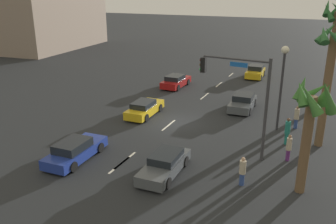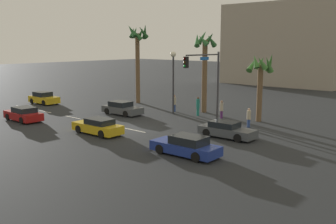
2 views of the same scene
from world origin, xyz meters
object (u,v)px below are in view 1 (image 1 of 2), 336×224
object	(u,v)px
car_4	(75,151)
palm_tree_1	(311,112)
car_2	(165,164)
pedestrian_3	(287,130)
car_1	(144,108)
palm_tree_2	(335,30)
car_3	(243,102)
streetlamp	(283,73)
pedestrian_2	(242,171)
pedestrian_1	(297,117)
car_5	(255,72)
traffic_signal	(244,90)
pedestrian_0	(289,147)
palm_tree_0	(330,63)
car_0	(176,81)

from	to	relation	value
car_4	palm_tree_1	size ratio (longest dim) A/B	0.74
car_2	pedestrian_3	xyz separation A→B (m)	(-7.21, 5.92, 0.44)
car_1	palm_tree_2	xyz separation A→B (m)	(-9.39, 13.77, 6.19)
car_1	pedestrian_3	bearing A→B (deg)	84.13
car_3	palm_tree_1	bearing A→B (deg)	25.93
streetlamp	pedestrian_2	size ratio (longest dim) A/B	3.80
car_1	pedestrian_1	bearing A→B (deg)	100.07
streetlamp	pedestrian_3	distance (m)	4.32
car_4	car_5	world-z (taller)	car_5
palm_tree_1	car_1	bearing A→B (deg)	-118.80
car_3	pedestrian_2	xyz separation A→B (m)	(12.91, 2.99, 0.26)
palm_tree_2	car_4	bearing A→B (deg)	-36.84
car_4	palm_tree_2	bearing A→B (deg)	143.16
car_4	traffic_signal	size ratio (longest dim) A/B	0.73
pedestrian_1	pedestrian_0	bearing A→B (deg)	1.11
car_2	palm_tree_2	xyz separation A→B (m)	(-17.80, 7.98, 6.21)
car_2	traffic_signal	bearing A→B (deg)	142.02
car_2	palm_tree_1	world-z (taller)	palm_tree_1
car_1	streetlamp	xyz separation A→B (m)	(-1.22, 10.73, 3.85)
traffic_signal	pedestrian_0	distance (m)	4.53
streetlamp	car_1	bearing A→B (deg)	-83.49
car_4	palm_tree_0	distance (m)	17.09
car_5	pedestrian_2	world-z (taller)	pedestrian_2
pedestrian_0	palm_tree_1	bearing A→B (deg)	17.08
traffic_signal	pedestrian_2	xyz separation A→B (m)	(3.70, 1.04, -3.45)
car_0	palm_tree_1	world-z (taller)	palm_tree_1
car_0	car_5	bearing A→B (deg)	138.90
car_5	car_3	bearing A→B (deg)	6.29
pedestrian_0	pedestrian_1	xyz separation A→B (m)	(-5.89, -0.11, 0.02)
pedestrian_2	car_2	bearing A→B (deg)	-82.48
car_0	car_3	bearing A→B (deg)	62.18
pedestrian_2	pedestrian_1	bearing A→B (deg)	169.66
car_1	palm_tree_0	bearing A→B (deg)	88.15
car_5	pedestrian_3	size ratio (longest dim) A/B	2.12
streetlamp	palm_tree_0	size ratio (longest dim) A/B	0.74
pedestrian_0	pedestrian_2	size ratio (longest dim) A/B	1.04
car_5	palm_tree_0	bearing A→B (deg)	23.83
car_2	pedestrian_1	xyz separation A→B (m)	(-10.54, 6.20, 0.37)
car_5	car_2	bearing A→B (deg)	-0.04
car_4	pedestrian_1	bearing A→B (deg)	132.94
car_1	car_3	distance (m)	8.80
car_1	car_4	world-z (taller)	car_4
car_0	streetlamp	bearing A→B (deg)	55.25
pedestrian_1	palm_tree_2	distance (m)	9.48
car_4	pedestrian_0	bearing A→B (deg)	113.67
car_4	pedestrian_0	distance (m)	13.31
car_4	streetlamp	world-z (taller)	streetlamp
pedestrian_2	car_5	bearing A→B (deg)	-170.24
car_1	pedestrian_1	world-z (taller)	pedestrian_1
streetlamp	car_4	bearing A→B (deg)	-46.31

